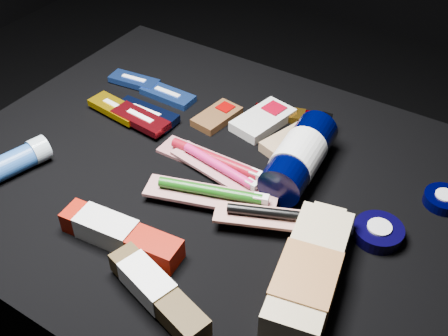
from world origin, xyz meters
The scene contains 22 objects.
ground centered at (0.00, 0.00, 0.00)m, with size 3.00×3.00×0.00m, color black.
cloth_table centered at (0.00, 0.00, 0.20)m, with size 0.98×0.78×0.40m, color black.
luna_bar_0 centered at (-0.22, 0.16, 0.41)m, with size 0.12×0.05×0.02m.
luna_bar_1 centered at (-0.32, 0.16, 0.41)m, with size 0.12×0.06×0.01m.
luna_bar_2 centered at (-0.21, 0.07, 0.41)m, with size 0.14×0.05×0.02m.
luna_bar_3 centered at (-0.28, 0.05, 0.41)m, with size 0.13×0.06×0.02m.
luna_bar_4 centered at (-0.21, 0.05, 0.42)m, with size 0.13×0.06×0.02m.
clif_bar_0 centered at (-0.09, 0.15, 0.41)m, with size 0.07×0.11×0.02m.
clif_bar_1 centered at (0.00, 0.19, 0.41)m, with size 0.09×0.14×0.02m.
clif_bar_2 centered at (0.08, 0.16, 0.41)m, with size 0.11×0.15×0.02m.
power_bar centered at (0.02, 0.23, 0.41)m, with size 0.12×0.07×0.01m.
lotion_bottle centered at (0.12, 0.09, 0.44)m, with size 0.10×0.25×0.08m.
cream_tin_upper centered at (0.37, 0.15, 0.41)m, with size 0.07×0.07×0.02m.
cream_tin_lower centered at (0.30, 0.02, 0.41)m, with size 0.08×0.08×0.02m.
bodywash_bottle centered at (0.25, -0.12, 0.42)m, with size 0.13×0.25×0.05m.
deodorant_stick centered at (-0.31, -0.17, 0.42)m, with size 0.07×0.12×0.05m.
toothbrush_pack_0 centered at (-0.01, 0.03, 0.41)m, with size 0.23×0.06×0.03m.
toothbrush_pack_1 centered at (0.01, 0.01, 0.42)m, with size 0.21×0.08×0.02m.
toothbrush_pack_2 centered at (0.04, -0.06, 0.42)m, with size 0.23×0.12×0.03m.
toothbrush_pack_3 centered at (0.16, -0.05, 0.43)m, with size 0.20×0.12×0.02m.
toothpaste_carton_red centered at (-0.04, -0.21, 0.42)m, with size 0.21×0.07×0.04m.
toothpaste_carton_green centered at (0.08, -0.27, 0.42)m, with size 0.19×0.09×0.04m.
Camera 1 is at (0.42, -0.63, 1.07)m, focal length 45.00 mm.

